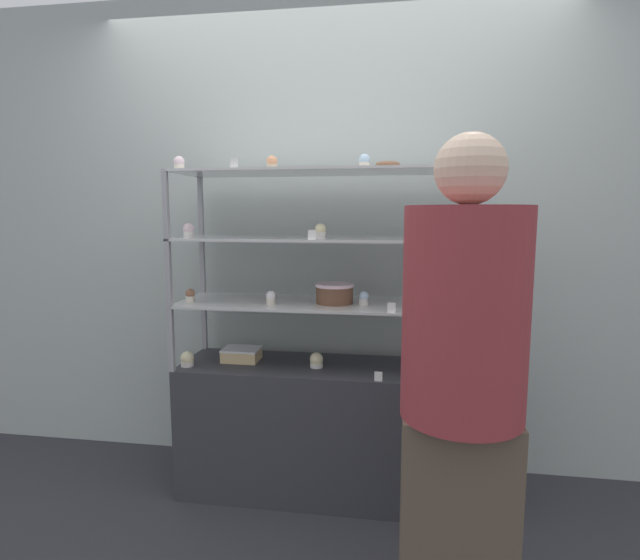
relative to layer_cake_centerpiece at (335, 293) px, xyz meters
The scene contains 28 objects.
ground_plane 1.04m from the layer_cake_centerpiece, behind, with size 20.00×20.00×0.00m, color #2D2D33.
back_wall 0.46m from the layer_cake_centerpiece, 101.10° to the left, with size 8.00×0.05×2.60m.
display_base 0.71m from the layer_cake_centerpiece, behind, with size 1.40×0.44×0.67m.
display_riser_lower 0.10m from the layer_cake_centerpiece, behind, with size 1.40×0.44×0.32m.
display_riser_middle 0.26m from the layer_cake_centerpiece, behind, with size 1.40×0.44×0.32m.
display_riser_upper 0.58m from the layer_cake_centerpiece, behind, with size 1.40×0.44×0.32m.
layer_cake_centerpiece is the anchor object (origin of this frame).
sheet_cake_frosted 0.59m from the layer_cake_centerpiece, behind, with size 0.19×0.15×0.07m.
cupcake_0 0.81m from the layer_cake_centerpiece, behind, with size 0.07×0.07×0.07m.
cupcake_1 0.35m from the layer_cake_centerpiece, 162.22° to the right, with size 0.07×0.07×0.07m.
cupcake_2 0.67m from the layer_cake_centerpiece, ahead, with size 0.07×0.07×0.07m.
price_tag_0 0.46m from the layer_cake_centerpiece, 40.07° to the right, with size 0.04×0.00×0.04m.
cupcake_3 0.72m from the layer_cake_centerpiece, behind, with size 0.05×0.05×0.07m.
cupcake_4 0.31m from the layer_cake_centerpiece, 165.63° to the right, with size 0.05×0.05×0.07m.
cupcake_5 0.15m from the layer_cake_centerpiece, ahead, with size 0.05×0.05×0.07m.
cupcake_6 0.58m from the layer_cake_centerpiece, ahead, with size 0.05×0.05×0.07m.
price_tag_1 0.34m from the layer_cake_centerpiece, 34.24° to the right, with size 0.04×0.00×0.04m.
cupcake_7 0.78m from the layer_cake_centerpiece, behind, with size 0.05×0.05×0.07m.
cupcake_8 0.31m from the layer_cake_centerpiece, 155.88° to the right, with size 0.05×0.05×0.07m.
cupcake_9 0.65m from the layer_cake_centerpiece, ahead, with size 0.05×0.05×0.07m.
price_tag_2 0.36m from the layer_cake_centerpiece, 112.49° to the right, with size 0.04×0.00×0.04m.
cupcake_10 0.97m from the layer_cake_centerpiece, behind, with size 0.05×0.05×0.07m.
cupcake_11 0.69m from the layer_cake_centerpiece, 168.22° to the right, with size 0.05×0.05×0.07m.
cupcake_12 0.64m from the layer_cake_centerpiece, 24.48° to the right, with size 0.05×0.05×0.07m.
cupcake_13 0.84m from the layer_cake_centerpiece, ahead, with size 0.05×0.05×0.07m.
price_tag_3 0.77m from the layer_cake_centerpiece, 156.32° to the right, with size 0.04×0.00×0.04m.
donut_glazed 0.66m from the layer_cake_centerpiece, ahead, with size 0.12×0.12×0.04m.
customer_figure 0.96m from the layer_cake_centerpiece, 57.25° to the right, with size 0.39×0.39×1.67m.
Camera 1 is at (0.37, -2.40, 1.42)m, focal length 28.00 mm.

